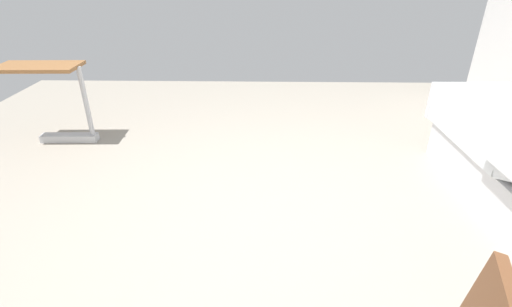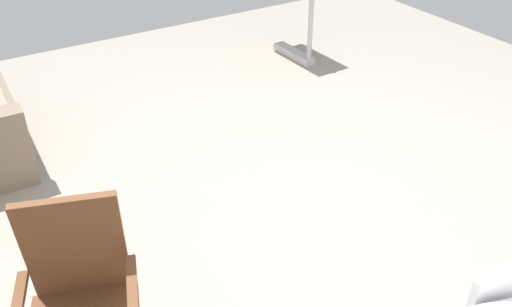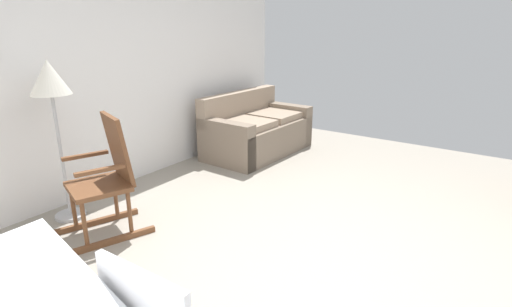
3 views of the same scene
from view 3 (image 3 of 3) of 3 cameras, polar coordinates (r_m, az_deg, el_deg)
The scene contains 5 objects.
ground_plane at distance 3.31m, azimuth 11.26°, elevation -14.55°, with size 7.25×7.25×0.00m, color gray.
back_wall at distance 4.61m, azimuth -20.97°, elevation 11.71°, with size 6.00×0.10×2.70m, color white.
couch at distance 5.68m, azimuth 0.07°, elevation 3.14°, with size 1.62×0.90×0.85m.
rocking_chair at distance 3.65m, azimuth -20.63°, elevation -3.39°, with size 0.87×0.70×1.05m.
floor_lamp at distance 3.93m, azimuth -27.31°, elevation 8.22°, with size 0.34×0.34×1.48m.
Camera 3 is at (-2.60, -1.05, 1.76)m, focal length 27.94 mm.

